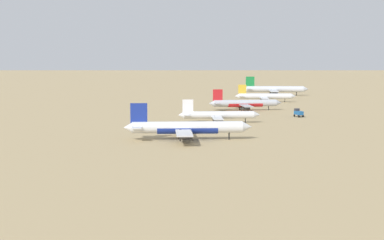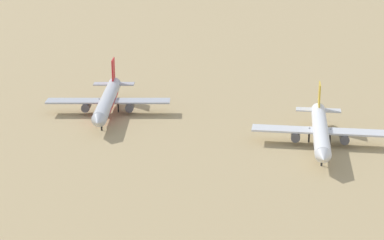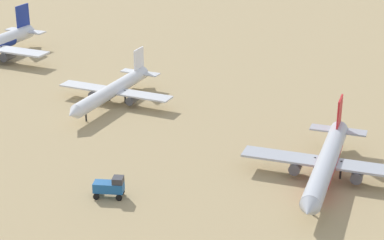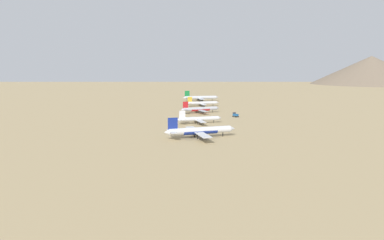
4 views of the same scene
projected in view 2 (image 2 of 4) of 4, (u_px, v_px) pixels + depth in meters
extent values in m
plane|color=tan|center=(112.00, 113.00, 173.26)|extent=(1800.00, 1800.00, 0.00)
cylinder|color=#B2B7C1|center=(108.00, 100.00, 170.54)|extent=(33.22, 10.23, 3.51)
cone|color=#B2B7C1|center=(98.00, 122.00, 153.29)|extent=(3.59, 3.97, 3.44)
cone|color=#B2B7C1|center=(115.00, 83.00, 187.62)|extent=(3.17, 3.62, 3.15)
cube|color=red|center=(113.00, 71.00, 183.23)|extent=(5.03, 1.35, 6.46)
cube|color=#A4A8B2|center=(114.00, 84.00, 184.88)|extent=(5.15, 11.44, 0.33)
cube|color=#A4A8B2|center=(108.00, 101.00, 172.05)|extent=(10.93, 31.64, 0.42)
cylinder|color=#4C4C54|center=(130.00, 107.00, 171.72)|extent=(4.23, 2.87, 2.12)
cylinder|color=#4C4C54|center=(86.00, 107.00, 171.72)|extent=(4.23, 2.87, 2.12)
cylinder|color=black|center=(101.00, 123.00, 159.13)|extent=(0.41, 0.41, 3.52)
cylinder|color=black|center=(118.00, 106.00, 173.38)|extent=(0.41, 0.41, 3.52)
cylinder|color=black|center=(100.00, 106.00, 173.37)|extent=(0.41, 0.41, 3.52)
cylinder|color=red|center=(108.00, 101.00, 170.62)|extent=(18.60, 7.18, 3.51)
cylinder|color=silver|center=(320.00, 130.00, 148.04)|extent=(31.89, 5.26, 3.35)
cone|color=silver|center=(323.00, 158.00, 131.72)|extent=(3.01, 3.45, 3.28)
cone|color=silver|center=(318.00, 108.00, 164.19)|extent=(2.65, 3.16, 3.02)
cube|color=gold|center=(319.00, 96.00, 160.02)|extent=(4.86, 0.60, 6.17)
cube|color=silver|center=(318.00, 110.00, 161.59)|extent=(3.45, 10.73, 0.32)
cube|color=silver|center=(320.00, 131.00, 149.46)|extent=(6.21, 30.19, 0.40)
cylinder|color=#4C4C54|center=(344.00, 138.00, 148.43)|extent=(3.82, 2.25, 2.03)
cylinder|color=#4C4C54|center=(296.00, 136.00, 149.89)|extent=(3.82, 2.25, 2.03)
cylinder|color=black|center=(322.00, 158.00, 137.25)|extent=(0.39, 0.39, 3.37)
cylinder|color=black|center=(330.00, 136.00, 150.41)|extent=(0.39, 0.39, 3.37)
cylinder|color=black|center=(309.00, 135.00, 151.04)|extent=(0.39, 0.39, 3.37)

